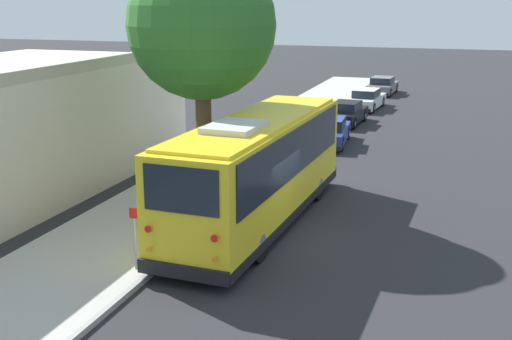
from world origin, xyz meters
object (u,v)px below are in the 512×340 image
(sign_post_near, at_px, (135,238))
(parked_sedan_white, at_px, (366,100))
(street_tree, at_px, (203,15))
(shuttle_bus, at_px, (258,165))
(parked_sedan_black, at_px, (346,114))
(parked_sedan_gray, at_px, (382,86))
(fire_hydrant, at_px, (267,155))
(sign_post_far, at_px, (161,228))
(parked_sedan_blue, at_px, (330,132))

(sign_post_near, bearing_deg, parked_sedan_white, -3.25)
(parked_sedan_white, distance_m, street_tree, 22.19)
(street_tree, height_order, sign_post_near, street_tree)
(parked_sedan_white, xyz_separation_m, sign_post_near, (-27.96, 1.59, 0.41))
(shuttle_bus, height_order, sign_post_near, shuttle_bus)
(street_tree, bearing_deg, parked_sedan_black, -7.83)
(parked_sedan_white, xyz_separation_m, parked_sedan_gray, (7.14, -0.08, -0.01))
(shuttle_bus, relative_size, street_tree, 1.17)
(sign_post_near, bearing_deg, street_tree, 6.81)
(shuttle_bus, distance_m, sign_post_near, 5.15)
(parked_sedan_gray, relative_size, sign_post_near, 2.64)
(parked_sedan_black, bearing_deg, shuttle_bus, -174.99)
(parked_sedan_gray, height_order, fire_hydrant, parked_sedan_gray)
(street_tree, xyz_separation_m, sign_post_far, (-5.21, -0.80, -5.64))
(parked_sedan_white, bearing_deg, sign_post_near, -178.93)
(parked_sedan_black, xyz_separation_m, fire_hydrant, (-10.71, 1.41, -0.05))
(parked_sedan_black, height_order, sign_post_far, sign_post_far)
(shuttle_bus, distance_m, parked_sedan_white, 23.25)
(parked_sedan_gray, distance_m, street_tree, 29.12)
(street_tree, bearing_deg, sign_post_near, -173.19)
(sign_post_near, bearing_deg, shuttle_bus, -20.55)
(parked_sedan_white, bearing_deg, parked_sedan_gray, 3.66)
(parked_sedan_blue, distance_m, sign_post_far, 15.38)
(parked_sedan_blue, bearing_deg, shuttle_bus, 176.77)
(sign_post_far, bearing_deg, parked_sedan_white, -3.43)
(parked_sedan_white, height_order, street_tree, street_tree)
(parked_sedan_blue, xyz_separation_m, fire_hydrant, (-5.23, 1.60, -0.07))
(shuttle_bus, xyz_separation_m, sign_post_far, (-3.28, 1.78, -1.15))
(parked_sedan_black, xyz_separation_m, parked_sedan_white, (5.71, -0.25, -0.00))
(parked_sedan_blue, xyz_separation_m, sign_post_near, (-16.76, 1.54, 0.39))
(parked_sedan_black, distance_m, parked_sedan_gray, 12.86)
(parked_sedan_blue, bearing_deg, parked_sedan_black, -2.38)
(parked_sedan_blue, distance_m, parked_sedan_black, 5.49)
(fire_hydrant, bearing_deg, parked_sedan_gray, -4.22)
(sign_post_near, height_order, sign_post_far, sign_post_near)
(parked_sedan_white, distance_m, fire_hydrant, 16.51)
(parked_sedan_blue, bearing_deg, parked_sedan_white, -4.66)
(parked_sedan_gray, bearing_deg, sign_post_near, -179.49)
(parked_sedan_black, distance_m, street_tree, 16.76)
(parked_sedan_white, relative_size, sign_post_far, 3.78)
(parked_sedan_gray, height_order, street_tree, street_tree)
(street_tree, bearing_deg, shuttle_bus, -126.79)
(parked_sedan_gray, xyz_separation_m, street_tree, (-28.43, 2.47, 5.81))
(shuttle_bus, height_order, parked_sedan_blue, shuttle_bus)
(parked_sedan_white, distance_m, sign_post_near, 28.01)
(parked_sedan_gray, bearing_deg, shuttle_bus, -176.56)
(sign_post_near, xyz_separation_m, sign_post_far, (1.46, 0.00, -0.24))
(parked_sedan_blue, xyz_separation_m, street_tree, (-10.09, 2.33, 5.79))
(street_tree, distance_m, fire_hydrant, 7.65)
(sign_post_far, bearing_deg, fire_hydrant, 0.38)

